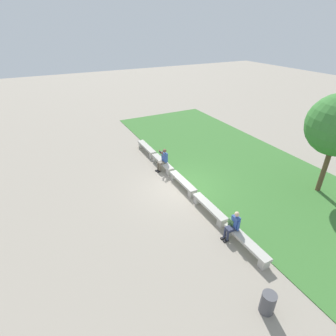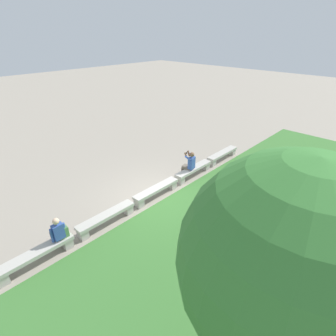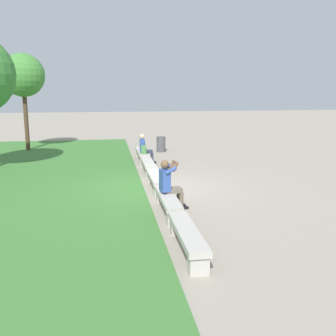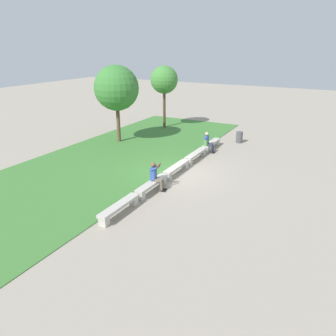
# 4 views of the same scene
# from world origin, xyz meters

# --- Properties ---
(ground_plane) EXTENTS (80.00, 80.00, 0.00)m
(ground_plane) POSITION_xyz_m (0.00, 0.00, 0.00)
(ground_plane) COLOR gray
(grass_strip) EXTENTS (24.07, 8.00, 0.03)m
(grass_strip) POSITION_xyz_m (0.00, 4.38, 0.01)
(grass_strip) COLOR #3D7533
(grass_strip) RESTS_ON ground
(bench_main) EXTENTS (2.25, 0.40, 0.45)m
(bench_main) POSITION_xyz_m (-4.91, 0.00, 0.31)
(bench_main) COLOR #B7B2A8
(bench_main) RESTS_ON ground
(bench_near) EXTENTS (2.25, 0.40, 0.45)m
(bench_near) POSITION_xyz_m (-2.45, 0.00, 0.31)
(bench_near) COLOR #B7B2A8
(bench_near) RESTS_ON ground
(bench_mid) EXTENTS (2.25, 0.40, 0.45)m
(bench_mid) POSITION_xyz_m (0.00, 0.00, 0.31)
(bench_mid) COLOR #B7B2A8
(bench_mid) RESTS_ON ground
(bench_far) EXTENTS (2.25, 0.40, 0.45)m
(bench_far) POSITION_xyz_m (2.45, 0.00, 0.31)
(bench_far) COLOR #B7B2A8
(bench_far) RESTS_ON ground
(bench_end) EXTENTS (2.25, 0.40, 0.45)m
(bench_end) POSITION_xyz_m (4.91, 0.00, 0.31)
(bench_end) COLOR #B7B2A8
(bench_end) RESTS_ON ground
(person_photographer) EXTENTS (0.52, 0.76, 1.32)m
(person_photographer) POSITION_xyz_m (-2.21, -0.08, 0.74)
(person_photographer) COLOR black
(person_photographer) RESTS_ON ground
(person_distant) EXTENTS (0.48, 0.67, 1.26)m
(person_distant) POSITION_xyz_m (4.15, -0.07, 0.67)
(person_distant) COLOR black
(person_distant) RESTS_ON ground
(backpack) EXTENTS (0.28, 0.24, 0.43)m
(backpack) POSITION_xyz_m (4.01, 0.00, 0.63)
(backpack) COLOR #4C7F47
(backpack) RESTS_ON bench_end
(tree_left_background) EXTENTS (2.11, 2.11, 4.78)m
(tree_left_background) POSITION_xyz_m (8.58, 5.45, 3.69)
(tree_left_background) COLOR #4C3826
(tree_left_background) RESTS_ON ground
(trash_bin) EXTENTS (0.44, 0.44, 0.75)m
(trash_bin) POSITION_xyz_m (7.13, -1.15, 0.38)
(trash_bin) COLOR #4C4C51
(trash_bin) RESTS_ON ground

